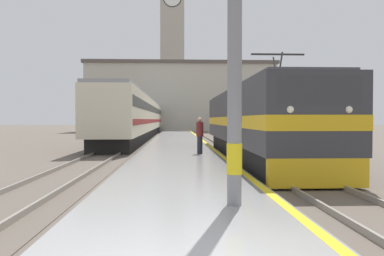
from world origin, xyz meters
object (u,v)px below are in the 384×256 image
person_on_platform (200,135)px  locomotive_train (254,123)px  passenger_train (141,117)px  catenary_mast (240,16)px  clock_tower (172,42)px

person_on_platform → locomotive_train: bearing=2.8°
passenger_train → catenary_mast: size_ratio=5.82×
passenger_train → clock_tower: bearing=84.3°
locomotive_train → passenger_train: 24.06m
locomotive_train → catenary_mast: catenary_mast is taller
passenger_train → clock_tower: (3.12, 31.19, 14.59)m
locomotive_train → person_on_platform: size_ratio=9.56×
locomotive_train → person_on_platform: 2.75m
locomotive_train → catenary_mast: size_ratio=2.29×
locomotive_train → catenary_mast: 11.48m
locomotive_train → person_on_platform: locomotive_train is taller
passenger_train → person_on_platform: 23.50m
passenger_train → clock_tower: size_ratio=1.35×
locomotive_train → catenary_mast: (-2.61, -10.97, 2.16)m
catenary_mast → clock_tower: 66.26m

